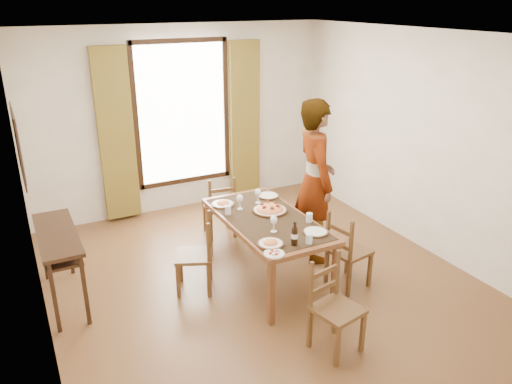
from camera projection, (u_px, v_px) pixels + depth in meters
name	position (u px, v px, depth m)	size (l,w,h in m)	color
ground	(260.00, 280.00, 5.72)	(5.00, 5.00, 0.00)	#4E2C18
room_shell	(255.00, 148.00, 5.27)	(4.60, 5.10, 2.74)	silver
console_table	(58.00, 242.00, 5.11)	(0.38, 1.20, 0.80)	#331B11
dining_table	(267.00, 223.00, 5.53)	(0.87, 1.72, 0.76)	brown
chair_west	(197.00, 256.00, 5.41)	(0.51, 0.51, 0.87)	brown
chair_north	(220.00, 208.00, 6.66)	(0.43, 0.43, 0.86)	brown
chair_south	(335.00, 309.00, 4.49)	(0.46, 0.46, 0.89)	brown
chair_east	(347.00, 252.00, 5.47)	(0.46, 0.46, 0.89)	brown
man	(315.00, 181.00, 5.92)	(0.63, 0.81, 1.98)	gray
plate_sw	(271.00, 242.00, 4.90)	(0.27, 0.27, 0.05)	silver
plate_se	(316.00, 231.00, 5.15)	(0.27, 0.27, 0.05)	silver
plate_nw	(223.00, 203.00, 5.84)	(0.27, 0.27, 0.05)	silver
plate_ne	(268.00, 195.00, 6.08)	(0.27, 0.27, 0.05)	silver
pasta_platter	(270.00, 207.00, 5.65)	(0.40, 0.40, 0.10)	#C54919
caprese_plate	(274.00, 253.00, 4.71)	(0.20, 0.20, 0.04)	silver
wine_glass_a	(274.00, 224.00, 5.15)	(0.08, 0.08, 0.18)	white
wine_glass_b	(258.00, 196.00, 5.87)	(0.08, 0.08, 0.18)	white
wine_glass_c	(240.00, 202.00, 5.70)	(0.08, 0.08, 0.18)	white
tumbler_a	(309.00, 218.00, 5.39)	(0.07, 0.07, 0.10)	silver
tumbler_b	(228.00, 210.00, 5.59)	(0.07, 0.07, 0.10)	silver
tumbler_c	(309.00, 239.00, 4.92)	(0.07, 0.07, 0.10)	silver
wine_bottle	(295.00, 233.00, 4.86)	(0.07, 0.07, 0.25)	black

